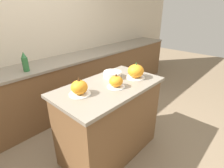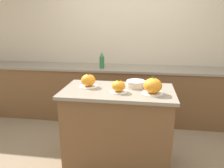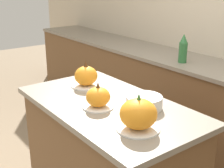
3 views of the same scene
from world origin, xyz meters
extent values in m
plane|color=#847056|center=(0.00, 0.00, 0.00)|extent=(12.00, 12.00, 0.00)
cube|color=beige|center=(0.00, 1.59, 1.25)|extent=(8.00, 0.06, 2.50)
cube|color=brown|center=(0.00, 0.00, 0.45)|extent=(1.17, 0.62, 0.90)
cube|color=gray|center=(0.00, 0.00, 0.91)|extent=(1.23, 0.68, 0.03)
cube|color=brown|center=(0.00, 1.26, 0.44)|extent=(6.00, 0.56, 0.88)
cube|color=gray|center=(0.00, 1.26, 0.90)|extent=(6.00, 0.60, 0.03)
cylinder|color=white|center=(-0.35, 0.06, 0.93)|extent=(0.21, 0.21, 0.01)
ellipsoid|color=orange|center=(-0.35, 0.06, 1.01)|extent=(0.16, 0.16, 0.14)
cone|color=#4C2D14|center=(-0.35, 0.06, 1.09)|extent=(0.03, 0.03, 0.05)
cylinder|color=white|center=(0.02, -0.08, 0.93)|extent=(0.19, 0.19, 0.01)
ellipsoid|color=orange|center=(0.02, -0.08, 1.00)|extent=(0.14, 0.14, 0.12)
cone|color=#4C2D14|center=(0.02, -0.08, 1.07)|extent=(0.03, 0.03, 0.04)
cylinder|color=white|center=(0.37, -0.08, 0.93)|extent=(0.23, 0.23, 0.01)
ellipsoid|color=orange|center=(0.37, -0.08, 1.02)|extent=(0.19, 0.19, 0.16)
cone|color=#38702D|center=(0.37, -0.08, 1.11)|extent=(0.02, 0.02, 0.04)
cylinder|color=#2D6B38|center=(-0.40, 1.15, 1.01)|extent=(0.08, 0.08, 0.19)
cone|color=#2D6B38|center=(-0.40, 1.15, 1.14)|extent=(0.07, 0.07, 0.08)
cylinder|color=beige|center=(0.19, 0.13, 0.97)|extent=(0.22, 0.22, 0.07)
camera|label=1|loc=(-1.25, -1.19, 1.72)|focal=28.00mm
camera|label=2|loc=(0.27, -2.28, 1.66)|focal=35.00mm
camera|label=3|loc=(1.44, -1.05, 1.67)|focal=50.00mm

